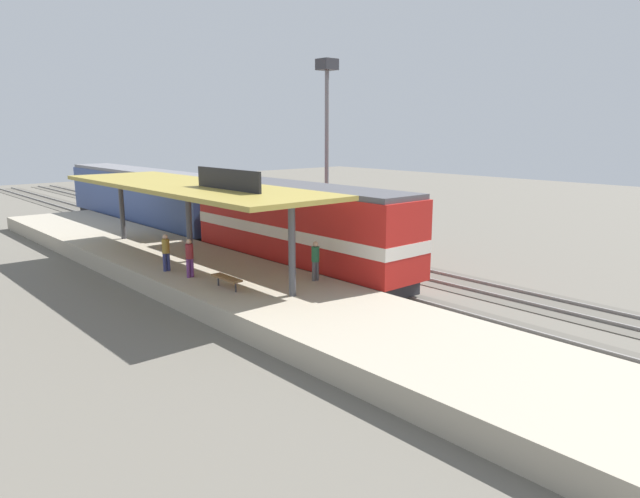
# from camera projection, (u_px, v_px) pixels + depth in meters

# --- Properties ---
(ground_plane) EXTENTS (120.00, 120.00, 0.00)m
(ground_plane) POSITION_uv_depth(u_px,v_px,m) (295.00, 259.00, 32.89)
(ground_plane) COLOR #666056
(track_near) EXTENTS (3.20, 110.00, 0.16)m
(track_near) POSITION_uv_depth(u_px,v_px,m) (267.00, 264.00, 31.59)
(track_near) COLOR #565249
(track_near) RESTS_ON ground
(track_far) EXTENTS (3.20, 110.00, 0.16)m
(track_far) POSITION_uv_depth(u_px,v_px,m) (329.00, 253.00, 34.57)
(track_far) COLOR #565249
(track_far) RESTS_ON ground
(platform) EXTENTS (6.00, 44.00, 0.90)m
(platform) POSITION_uv_depth(u_px,v_px,m) (191.00, 270.00, 28.53)
(platform) COLOR #A89E89
(platform) RESTS_ON ground
(station_canopy) EXTENTS (5.20, 18.00, 4.70)m
(station_canopy) POSITION_uv_depth(u_px,v_px,m) (188.00, 188.00, 27.63)
(station_canopy) COLOR #47474C
(station_canopy) RESTS_ON platform
(platform_bench) EXTENTS (0.44, 1.70, 0.50)m
(platform_bench) POSITION_uv_depth(u_px,v_px,m) (227.00, 278.00, 23.40)
(platform_bench) COLOR #333338
(platform_bench) RESTS_ON platform
(locomotive) EXTENTS (2.93, 14.43, 4.44)m
(locomotive) POSITION_uv_depth(u_px,v_px,m) (299.00, 228.00, 29.06)
(locomotive) COLOR #28282D
(locomotive) RESTS_ON track_near
(passenger_carriage_single) EXTENTS (2.90, 20.00, 4.24)m
(passenger_carriage_single) POSITION_uv_depth(u_px,v_px,m) (143.00, 198.00, 42.30)
(passenger_carriage_single) COLOR #28282D
(passenger_carriage_single) RESTS_ON track_near
(freight_car) EXTENTS (2.80, 12.00, 3.54)m
(freight_car) POSITION_uv_depth(u_px,v_px,m) (311.00, 217.00, 35.39)
(freight_car) COLOR #28282D
(freight_car) RESTS_ON track_far
(light_mast) EXTENTS (1.10, 1.10, 11.70)m
(light_mast) POSITION_uv_depth(u_px,v_px,m) (327.00, 112.00, 37.69)
(light_mast) COLOR slate
(light_mast) RESTS_ON ground
(person_waiting) EXTENTS (0.34, 0.34, 1.71)m
(person_waiting) POSITION_uv_depth(u_px,v_px,m) (315.00, 259.00, 24.59)
(person_waiting) COLOR #4C4C51
(person_waiting) RESTS_ON platform
(person_walking) EXTENTS (0.34, 0.34, 1.71)m
(person_walking) POSITION_uv_depth(u_px,v_px,m) (190.00, 256.00, 25.16)
(person_walking) COLOR #663375
(person_walking) RESTS_ON platform
(person_boarding) EXTENTS (0.34, 0.34, 1.71)m
(person_boarding) POSITION_uv_depth(u_px,v_px,m) (166.00, 251.00, 26.28)
(person_boarding) COLOR navy
(person_boarding) RESTS_ON platform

